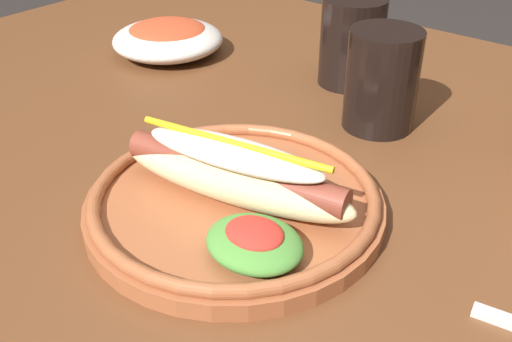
# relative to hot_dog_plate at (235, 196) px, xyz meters

# --- Properties ---
(dining_table) EXTENTS (1.41, 0.87, 0.74)m
(dining_table) POSITION_rel_hot_dog_plate_xyz_m (0.03, 0.15, -0.12)
(dining_table) COLOR brown
(dining_table) RESTS_ON ground_plane
(hot_dog_plate) EXTENTS (0.26, 0.26, 0.08)m
(hot_dog_plate) POSITION_rel_hot_dog_plate_xyz_m (0.00, 0.00, 0.00)
(hot_dog_plate) COLOR #9E5633
(hot_dog_plate) RESTS_ON dining_table
(soda_cup) EXTENTS (0.08, 0.08, 0.11)m
(soda_cup) POSITION_rel_hot_dog_plate_xyz_m (-0.08, 0.32, 0.03)
(soda_cup) COLOR black
(soda_cup) RESTS_ON dining_table
(extra_cup) EXTENTS (0.08, 0.08, 0.11)m
(extra_cup) POSITION_rel_hot_dog_plate_xyz_m (0.01, 0.23, 0.03)
(extra_cup) COLOR black
(extra_cup) RESTS_ON dining_table
(side_bowl) EXTENTS (0.16, 0.16, 0.05)m
(side_bowl) POSITION_rel_hot_dog_plate_xyz_m (-0.33, 0.24, 0.00)
(side_bowl) COLOR silver
(side_bowl) RESTS_ON dining_table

